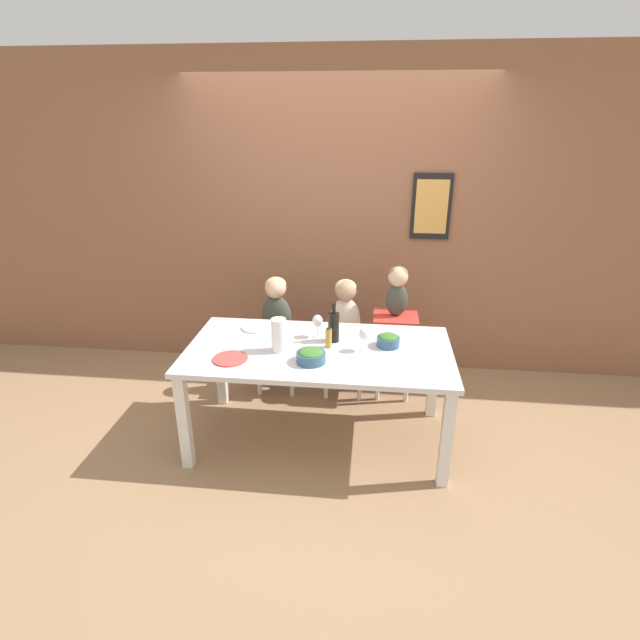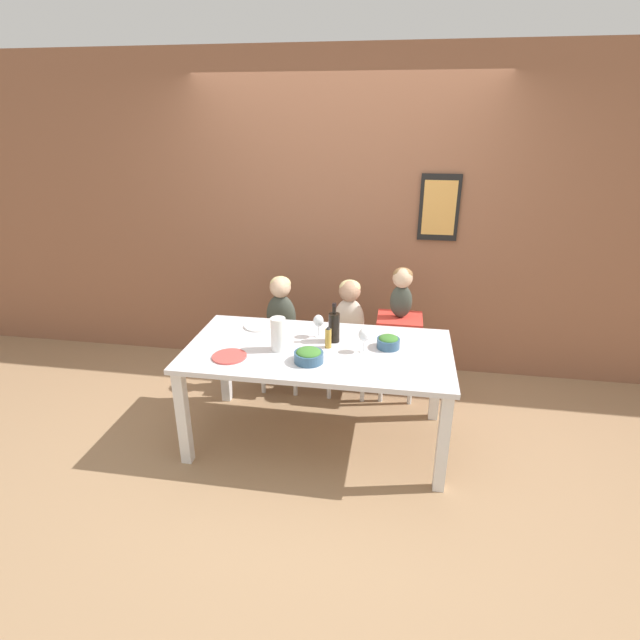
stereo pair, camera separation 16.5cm
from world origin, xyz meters
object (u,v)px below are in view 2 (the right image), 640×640
chair_right_highchair (399,336)px  wine_bottle (334,327)px  person_child_left (281,305)px  chair_far_center (348,350)px  paper_towel_roll (278,334)px  wine_glass_far (318,321)px  person_baby_right (402,287)px  wine_glass_near (364,336)px  dinner_plate_front_left (229,356)px  person_child_center (349,309)px  salad_bowl_small (388,342)px  dinner_plate_back_left (259,326)px  salad_bowl_large (309,355)px  chair_far_left (282,345)px

chair_right_highchair → wine_bottle: size_ratio=2.51×
person_child_left → chair_far_center: bearing=-0.2°
paper_towel_roll → wine_glass_far: paper_towel_roll is taller
person_baby_right → paper_towel_roll: person_baby_right is taller
wine_glass_near → dinner_plate_front_left: size_ratio=0.74×
person_child_center → dinner_plate_front_left: size_ratio=2.35×
salad_bowl_small → dinner_plate_back_left: (-0.96, 0.21, -0.04)m
salad_bowl_small → dinner_plate_back_left: size_ratio=0.69×
wine_glass_far → dinner_plate_front_left: size_ratio=0.74×
person_child_center → paper_towel_roll: size_ratio=2.30×
chair_far_center → wine_glass_near: 0.85m
person_child_center → wine_bottle: 0.58m
chair_right_highchair → dinner_plate_front_left: dinner_plate_front_left is taller
chair_right_highchair → person_child_left: person_child_left is taller
chair_far_center → salad_bowl_large: (-0.16, -0.90, 0.39)m
salad_bowl_small → dinner_plate_back_left: bearing=168.0°
person_child_left → person_child_center: same height
person_child_center → salad_bowl_large: size_ratio=2.80×
salad_bowl_small → dinner_plate_front_left: 1.07m
person_baby_right → wine_glass_near: 0.75m
chair_far_left → salad_bowl_small: salad_bowl_small is taller
chair_far_left → wine_bottle: 0.89m
chair_far_center → paper_towel_roll: paper_towel_roll is taller
person_child_left → dinner_plate_back_left: bearing=-99.5°
person_child_center → dinner_plate_back_left: 0.75m
dinner_plate_front_left → wine_glass_far: bearing=38.7°
wine_glass_far → salad_bowl_large: 0.40m
paper_towel_roll → wine_glass_far: (0.23, 0.25, 0.00)m
wine_bottle → paper_towel_roll: 0.40m
dinner_plate_front_left → chair_right_highchair: bearing=40.3°
salad_bowl_large → salad_bowl_small: size_ratio=1.22×
salad_bowl_small → dinner_plate_front_left: size_ratio=0.69×
paper_towel_roll → dinner_plate_front_left: paper_towel_roll is taller
wine_bottle → dinner_plate_back_left: bearing=164.4°
paper_towel_roll → wine_glass_near: bearing=6.4°
paper_towel_roll → chair_far_center: bearing=62.8°
wine_glass_near → dinner_plate_back_left: bearing=159.8°
wine_bottle → wine_glass_far: bearing=153.9°
paper_towel_roll → salad_bowl_large: 0.28m
person_baby_right → salad_bowl_small: person_baby_right is taller
person_child_center → person_baby_right: person_baby_right is taller
chair_far_center → wine_glass_far: bearing=-107.9°
chair_far_center → salad_bowl_small: salad_bowl_small is taller
person_baby_right → wine_bottle: bearing=-128.3°
dinner_plate_front_left → chair_far_center: bearing=53.5°
wine_bottle → salad_bowl_large: (-0.12, -0.33, -0.07)m
salad_bowl_large → dinner_plate_back_left: 0.68m
wine_bottle → dinner_plate_front_left: wine_bottle is taller
chair_far_left → chair_far_center: (0.56, 0.00, 0.00)m
person_child_left → salad_bowl_large: bearing=-66.0°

